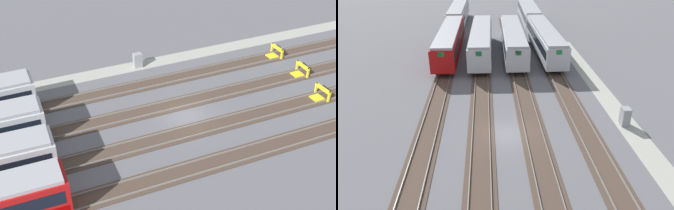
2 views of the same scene
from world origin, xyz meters
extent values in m
plane|color=#5B5B60|center=(0.00, 0.00, 0.00)|extent=(400.00, 400.00, 0.00)
cube|color=#9E9E93|center=(0.00, -10.61, 0.00)|extent=(54.00, 2.00, 0.01)
cube|color=#47382D|center=(0.00, -6.63, 0.03)|extent=(90.00, 2.23, 0.06)
cube|color=slate|center=(0.00, -5.92, 0.14)|extent=(90.00, 0.07, 0.15)
cube|color=slate|center=(0.00, -7.35, 0.14)|extent=(90.00, 0.07, 0.15)
cube|color=#47382D|center=(0.00, -2.21, 0.03)|extent=(90.00, 2.24, 0.06)
cube|color=slate|center=(0.00, -1.49, 0.14)|extent=(90.00, 0.07, 0.15)
cube|color=slate|center=(0.00, -2.93, 0.14)|extent=(90.00, 0.07, 0.15)
cube|color=#47382D|center=(0.00, 2.21, 0.03)|extent=(90.00, 2.24, 0.06)
cube|color=slate|center=(0.00, 2.93, 0.14)|extent=(90.00, 0.07, 0.15)
cube|color=slate|center=(0.00, 1.49, 0.14)|extent=(90.00, 0.07, 0.15)
cube|color=#47382D|center=(0.00, 6.63, 0.03)|extent=(90.00, 2.23, 0.06)
cube|color=slate|center=(0.00, 7.35, 0.14)|extent=(90.00, 0.07, 0.15)
cube|color=slate|center=(0.00, 5.92, 0.14)|extent=(90.00, 0.07, 0.15)
cube|color=#A80F0F|center=(21.32, 6.59, 2.05)|extent=(18.03, 2.98, 2.70)
cube|color=black|center=(21.32, 6.59, 2.37)|extent=(17.31, 3.02, 1.08)
cube|color=#990000|center=(21.32, 6.59, 1.29)|extent=(17.67, 3.01, 0.54)
cube|color=#999BA0|center=(21.32, 6.59, 3.55)|extent=(17.48, 2.70, 0.30)
cube|color=#1E843D|center=(30.28, 6.50, 3.05)|extent=(0.09, 0.70, 0.56)
cube|color=#1E843D|center=(12.36, 6.68, 3.05)|extent=(0.09, 0.70, 0.56)
cube|color=black|center=(26.90, 6.54, 0.35)|extent=(3.62, 2.28, 0.70)
cube|color=black|center=(15.74, 6.65, 0.35)|extent=(3.62, 2.28, 0.70)
cube|color=#B7BABF|center=(21.32, -6.62, 2.05)|extent=(18.04, 3.04, 2.70)
cube|color=black|center=(21.32, -6.62, 2.37)|extent=(17.32, 3.07, 1.08)
cube|color=#A8AAAF|center=(21.32, -6.62, 1.29)|extent=(17.68, 3.07, 0.54)
cube|color=#999BA0|center=(21.32, -6.62, 3.55)|extent=(17.49, 2.76, 0.30)
cube|color=#1E843D|center=(30.28, -6.50, 3.05)|extent=(0.09, 0.70, 0.56)
cube|color=#1E843D|center=(12.36, -6.74, 3.05)|extent=(0.09, 0.70, 0.56)
cube|color=black|center=(26.90, -6.54, 0.35)|extent=(3.63, 2.29, 0.70)
cube|color=black|center=(15.74, -6.69, 0.35)|extent=(3.63, 2.29, 0.70)
cube|color=#B7BABF|center=(21.32, 2.26, 2.05)|extent=(18.06, 3.20, 2.70)
cube|color=black|center=(21.32, 2.26, 2.37)|extent=(17.34, 3.23, 1.08)
cube|color=#A8AAAF|center=(21.32, 2.26, 1.29)|extent=(17.70, 3.22, 0.54)
cube|color=#999BA0|center=(21.32, 2.26, 3.55)|extent=(17.51, 2.91, 0.30)
cube|color=#1E843D|center=(30.28, 2.06, 3.05)|extent=(0.10, 0.70, 0.56)
cube|color=#1E843D|center=(12.36, 2.46, 3.05)|extent=(0.10, 0.70, 0.56)
cube|color=black|center=(26.90, 2.13, 0.35)|extent=(3.65, 2.32, 0.70)
cube|color=black|center=(15.74, 2.38, 0.35)|extent=(3.65, 2.32, 0.70)
cube|color=#B7BABF|center=(21.32, -2.17, 2.05)|extent=(18.04, 3.05, 2.70)
cube|color=black|center=(21.32, -2.17, 2.37)|extent=(17.32, 3.08, 1.08)
cube|color=#A8AAAF|center=(21.32, -2.17, 1.29)|extent=(17.68, 3.07, 0.54)
cube|color=#999BA0|center=(21.32, -2.17, 3.55)|extent=(17.49, 2.76, 0.30)
cube|color=#1E843D|center=(30.28, -2.30, 3.05)|extent=(0.09, 0.70, 0.56)
cube|color=#1E843D|center=(12.36, -2.05, 3.05)|extent=(0.09, 0.70, 0.56)
cube|color=black|center=(26.90, -2.25, 0.35)|extent=(3.63, 2.29, 0.70)
cube|color=black|center=(15.74, -2.09, 0.35)|extent=(3.63, 2.29, 0.70)
cube|color=#B7BABF|center=(40.08, -6.67, 2.05)|extent=(18.05, 3.15, 2.70)
cube|color=black|center=(40.08, -6.67, 2.37)|extent=(17.33, 3.17, 1.08)
cube|color=#A8AAAF|center=(40.08, -6.67, 1.29)|extent=(17.69, 3.17, 0.54)
cube|color=#999BA0|center=(40.08, -6.67, 3.55)|extent=(17.51, 2.86, 0.30)
cube|color=#1E843D|center=(49.03, -6.85, 3.05)|extent=(0.09, 0.70, 0.56)
cube|color=#1E843D|center=(31.12, -6.50, 3.05)|extent=(0.09, 0.70, 0.56)
cube|color=black|center=(45.65, -6.78, 0.35)|extent=(3.64, 2.31, 0.70)
cube|color=black|center=(34.50, -6.57, 0.35)|extent=(3.64, 2.31, 0.70)
cube|color=#B7BABF|center=(40.16, 6.65, 2.05)|extent=(18.05, 3.15, 2.70)
cube|color=black|center=(40.16, 6.65, 2.37)|extent=(17.33, 3.18, 1.08)
cube|color=#A8AAAF|center=(40.16, 6.65, 1.29)|extent=(17.69, 3.17, 0.54)
cube|color=#999BA0|center=(40.16, 6.65, 3.55)|extent=(17.51, 2.86, 0.30)
cube|color=#1E843D|center=(49.12, 6.48, 3.05)|extent=(0.09, 0.70, 0.56)
cube|color=#1E843D|center=(31.20, 6.83, 3.05)|extent=(0.09, 0.70, 0.56)
cube|color=black|center=(45.74, 6.55, 0.35)|extent=(3.64, 2.31, 0.70)
cube|color=black|center=(34.58, 6.76, 0.35)|extent=(3.64, 2.31, 0.70)
cube|color=gray|center=(0.99, -10.35, 0.80)|extent=(0.90, 0.70, 1.60)
cube|color=#333338|center=(0.99, -10.71, 1.04)|extent=(0.70, 0.04, 0.36)
camera|label=1|loc=(15.09, 31.19, 25.05)|focal=50.00mm
camera|label=2|loc=(-23.28, 1.53, 14.58)|focal=35.00mm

